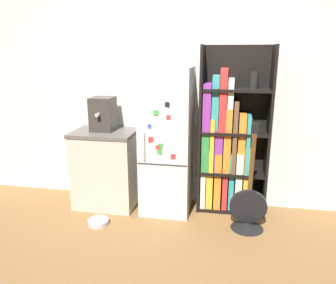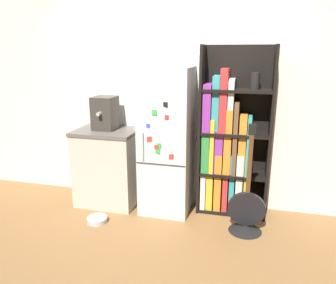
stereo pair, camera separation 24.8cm
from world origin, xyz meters
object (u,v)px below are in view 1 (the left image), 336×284
object	(u,v)px
guitar	(248,214)
pet_bowl	(98,222)
bookshelf	(227,143)
espresso_machine	(103,114)
refrigerator	(167,141)

from	to	relation	value
guitar	pet_bowl	world-z (taller)	guitar
bookshelf	pet_bowl	size ratio (longest dim) A/B	8.35
espresso_machine	guitar	xyz separation A→B (m)	(1.71, -0.34, -0.96)
espresso_machine	pet_bowl	bearing A→B (deg)	-80.08
refrigerator	espresso_machine	xyz separation A→B (m)	(-0.77, 0.03, 0.29)
bookshelf	refrigerator	bearing A→B (deg)	-168.75
bookshelf	guitar	distance (m)	0.83
refrigerator	espresso_machine	bearing A→B (deg)	177.99
bookshelf	espresso_machine	xyz separation A→B (m)	(-1.46, -0.11, 0.31)
guitar	pet_bowl	xyz separation A→B (m)	(-1.61, -0.21, -0.14)
refrigerator	bookshelf	world-z (taller)	bookshelf
espresso_machine	guitar	distance (m)	1.99
bookshelf	pet_bowl	distance (m)	1.70
pet_bowl	refrigerator	bearing A→B (deg)	37.74
espresso_machine	refrigerator	bearing A→B (deg)	-2.01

